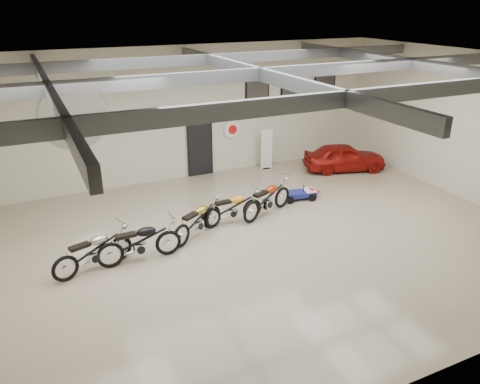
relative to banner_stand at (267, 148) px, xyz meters
name	(u,v)px	position (x,y,z in m)	size (l,w,h in m)	color
floor	(258,241)	(-3.23, -5.50, -0.86)	(16.00, 12.00, 0.01)	tan
ceiling	(261,64)	(-3.23, -5.50, 4.14)	(16.00, 12.00, 0.01)	gray
back_wall	(186,114)	(-3.23, 0.50, 1.64)	(16.00, 0.02, 5.00)	beige
right_wall	(470,127)	(4.77, -5.50, 1.64)	(0.02, 12.00, 5.00)	beige
ceiling_beams	(260,74)	(-3.23, -5.50, 3.89)	(15.80, 11.80, 0.32)	#585B5F
door	(200,149)	(-2.73, 0.45, 0.19)	(0.92, 0.08, 2.10)	black
logo_plaque	(74,117)	(-7.23, 0.45, 1.94)	(2.30, 0.06, 1.16)	silver
poster_left	(257,92)	(-0.23, 0.46, 2.24)	(1.05, 0.08, 1.35)	black
poster_mid	(292,89)	(1.37, 0.46, 2.24)	(1.05, 0.08, 1.35)	black
poster_right	(324,86)	(2.97, 0.46, 2.24)	(1.05, 0.08, 1.35)	black
oil_sign	(232,129)	(-1.33, 0.45, 0.84)	(0.72, 0.10, 0.72)	white
banner_stand	(267,148)	(0.00, 0.00, 0.00)	(0.47, 0.19, 1.72)	white
motorcycle_silver	(93,251)	(-7.74, -5.07, -0.30)	(2.15, 0.67, 1.12)	silver
motorcycle_black	(139,242)	(-6.55, -5.13, -0.28)	(2.23, 0.69, 1.16)	silver
motorcycle_gold	(198,220)	(-4.68, -4.48, -0.31)	(2.12, 0.66, 1.10)	silver
motorcycle_yellow	(232,208)	(-3.40, -4.09, -0.33)	(2.05, 0.64, 1.07)	silver
motorcycle_red	(267,198)	(-2.11, -4.00, -0.28)	(2.23, 0.69, 1.16)	silver
go_kart	(302,192)	(-0.40, -3.37, -0.59)	(1.49, 0.67, 0.54)	navy
vintage_car	(344,157)	(2.77, -1.54, -0.31)	(3.26, 1.32, 1.11)	maroon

